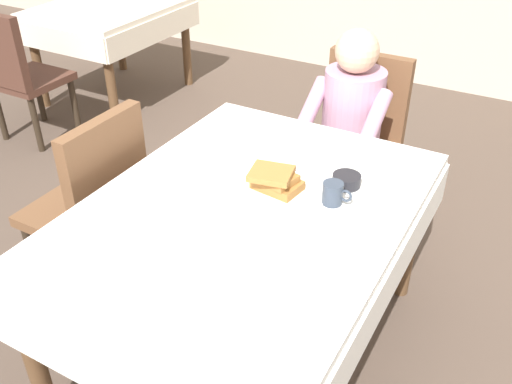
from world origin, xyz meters
TOP-DOWN VIEW (x-y plane):
  - ground_plane at (0.00, 0.00)m, footprint 14.00×14.00m
  - dining_table_main at (0.00, 0.00)m, footprint 1.12×1.52m
  - chair_diner at (0.01, 1.17)m, footprint 0.44×0.45m
  - diner_person at (0.01, 1.01)m, footprint 0.40×0.43m
  - chair_left_side at (-0.77, 0.00)m, footprint 0.45×0.44m
  - plate_breakfast at (0.04, 0.13)m, footprint 0.28×0.28m
  - breakfast_stack at (0.05, 0.14)m, footprint 0.20×0.18m
  - cup_coffee at (0.26, 0.18)m, footprint 0.11×0.08m
  - bowl_butter at (0.26, 0.32)m, footprint 0.11×0.11m
  - fork_left_of_plate at (-0.15, 0.11)m, footprint 0.01×0.18m
  - knife_right_of_plate at (0.23, 0.11)m, footprint 0.02×0.20m
  - spoon_near_edge at (-0.01, -0.16)m, footprint 0.15×0.05m
  - napkin_folded at (-0.26, -0.02)m, footprint 0.19×0.15m
  - background_table_far at (-2.32, 1.86)m, footprint 0.92×1.12m
  - background_chair_empty at (-2.32, 0.91)m, footprint 0.44×0.45m

SIDE VIEW (x-z plane):
  - ground_plane at x=0.00m, z-range 0.00..0.00m
  - chair_diner at x=0.01m, z-range 0.06..0.99m
  - chair_left_side at x=-0.77m, z-range 0.06..0.99m
  - background_chair_empty at x=-2.32m, z-range 0.06..0.99m
  - background_table_far at x=-2.32m, z-range 0.25..0.99m
  - dining_table_main at x=0.00m, z-range 0.28..1.02m
  - diner_person at x=0.01m, z-range 0.11..1.23m
  - fork_left_of_plate at x=-0.15m, z-range 0.74..0.74m
  - knife_right_of_plate at x=0.23m, z-range 0.74..0.74m
  - spoon_near_edge at x=-0.01m, z-range 0.74..0.74m
  - napkin_folded at x=-0.26m, z-range 0.74..0.75m
  - plate_breakfast at x=0.04m, z-range 0.74..0.76m
  - bowl_butter at x=0.26m, z-range 0.74..0.78m
  - cup_coffee at x=0.26m, z-range 0.74..0.83m
  - breakfast_stack at x=0.05m, z-range 0.76..0.84m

